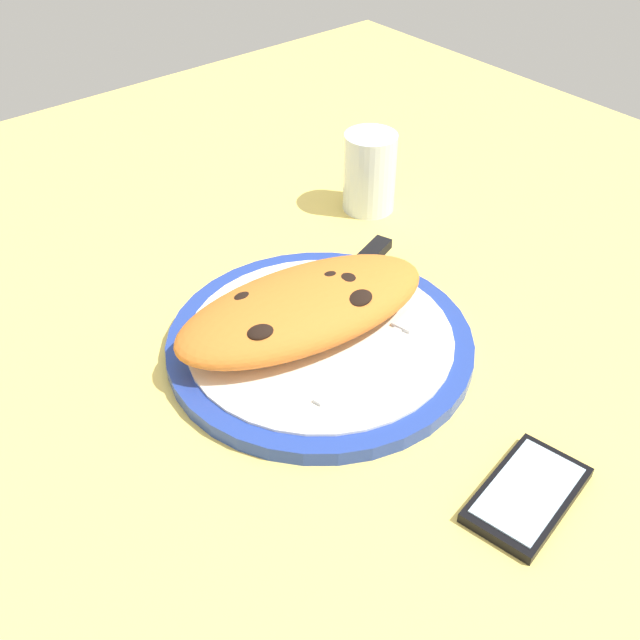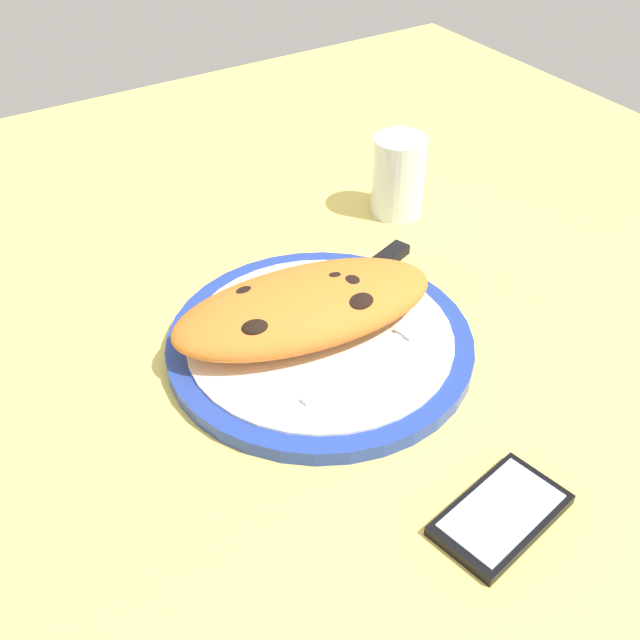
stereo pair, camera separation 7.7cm
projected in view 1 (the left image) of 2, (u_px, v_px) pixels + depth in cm
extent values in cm
cube|color=#EACC60|center=(320.00, 360.00, 80.35)|extent=(150.00, 150.00, 3.00)
cylinder|color=#233D99|center=(320.00, 344.00, 78.92)|extent=(31.28, 31.28, 1.59)
cylinder|color=white|center=(320.00, 336.00, 78.33)|extent=(27.20, 27.20, 0.30)
ellipsoid|color=orange|center=(303.00, 308.00, 77.54)|extent=(29.15, 16.31, 5.15)
ellipsoid|color=black|center=(358.00, 298.00, 76.03)|extent=(3.22, 2.67, 1.07)
ellipsoid|color=black|center=(346.00, 280.00, 77.86)|extent=(2.66, 2.61, 0.86)
ellipsoid|color=black|center=(259.00, 330.00, 72.12)|extent=(3.13, 2.55, 0.99)
ellipsoid|color=black|center=(329.00, 277.00, 78.10)|extent=(2.56, 1.93, 0.85)
ellipsoid|color=black|center=(245.00, 299.00, 75.68)|extent=(2.35, 2.14, 0.80)
cube|color=silver|center=(362.00, 363.00, 74.65)|extent=(13.31, 3.75, 0.40)
cube|color=silver|center=(411.00, 319.00, 80.00)|extent=(4.38, 3.00, 0.40)
cube|color=silver|center=(315.00, 314.00, 80.67)|extent=(12.99, 5.76, 0.40)
cube|color=black|center=(366.00, 260.00, 87.80)|extent=(9.20, 4.80, 1.20)
cube|color=black|center=(527.00, 495.00, 64.23)|extent=(12.49, 8.60, 1.00)
cube|color=silver|center=(528.00, 490.00, 63.87)|extent=(10.95, 7.38, 0.16)
cylinder|color=silver|center=(370.00, 172.00, 98.53)|extent=(6.74, 6.74, 10.31)
cylinder|color=silver|center=(369.00, 185.00, 99.66)|extent=(6.20, 6.20, 6.28)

